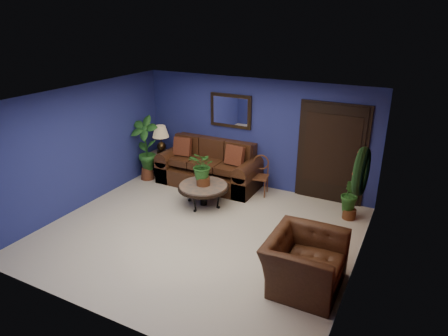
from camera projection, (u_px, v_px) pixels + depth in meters
The scene contains 18 objects.
floor at pixel (200, 232), 7.42m from camera, with size 5.50×5.50×0.00m, color beige.
wall_back at pixel (255, 134), 9.03m from camera, with size 5.50×0.04×2.50m, color navy.
wall_left at pixel (83, 147), 8.15m from camera, with size 0.04×5.00×2.50m, color navy.
wall_right_brick at pixel (361, 202), 5.79m from camera, with size 0.04×5.00×2.50m, color maroon.
ceiling at pixel (197, 99), 6.51m from camera, with size 5.50×5.00×0.02m, color white.
crown_molding at pixel (370, 123), 5.37m from camera, with size 0.03×5.00×0.14m, color white.
wall_mirror at pixel (231, 111), 9.09m from camera, with size 1.02×0.06×0.77m, color #432F18.
closet_door at pixel (331, 154), 8.33m from camera, with size 1.44×0.06×2.18m, color black.
wreath at pixel (361, 171), 5.69m from camera, with size 0.72×0.72×0.16m, color black.
sofa at pixel (210, 170), 9.43m from camera, with size 2.37×1.02×1.06m.
coffee_table at pixel (203, 187), 8.34m from camera, with size 1.07×1.07×0.46m.
end_table at pixel (162, 158), 9.95m from camera, with size 0.61×0.61×0.56m.
table_lamp at pixel (161, 136), 9.74m from camera, with size 0.40×0.40×0.67m.
side_chair at pixel (260, 172), 8.86m from camera, with size 0.44×0.44×0.88m.
armchair at pixel (304, 262), 5.86m from camera, with size 1.21×1.06×0.79m, color #412312.
coffee_plant at pixel (203, 167), 8.18m from camera, with size 0.64×0.58×0.73m.
floor_plant at pixel (351, 197), 7.75m from camera, with size 0.47×0.41×0.88m.
tall_plant at pixel (145, 146), 9.51m from camera, with size 0.72×0.51×1.56m.
Camera 1 is at (3.38, -5.54, 3.82)m, focal length 32.00 mm.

